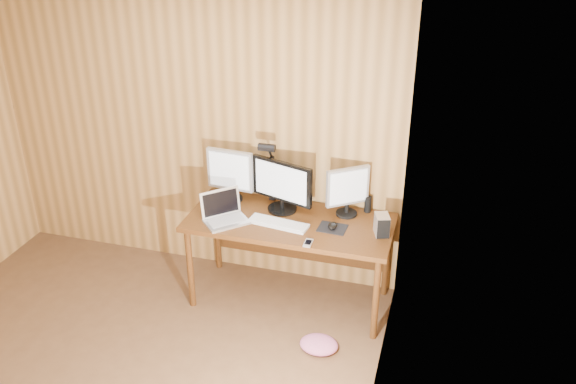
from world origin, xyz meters
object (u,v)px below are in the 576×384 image
at_px(desk, 292,229).
at_px(phone, 308,243).
at_px(mouse, 333,226).
at_px(monitor_center, 282,185).
at_px(desk_lamp, 269,163).
at_px(laptop, 224,213).
at_px(keyboard, 278,223).
at_px(monitor_left, 230,174).
at_px(hard_drive, 382,225).
at_px(speaker, 368,204).
at_px(monitor_right, 348,190).

bearing_deg(desk, phone, -58.94).
bearing_deg(mouse, desk, 161.68).
distance_m(monitor_center, mouse, 0.52).
bearing_deg(mouse, desk_lamp, 153.58).
xyz_separation_m(laptop, phone, (0.71, -0.16, -0.05)).
bearing_deg(keyboard, desk, 75.39).
bearing_deg(phone, keyboard, 143.62).
distance_m(monitor_center, keyboard, 0.32).
xyz_separation_m(monitor_left, mouse, (0.90, -0.23, -0.21)).
bearing_deg(keyboard, desk_lamp, 125.02).
relative_size(keyboard, mouse, 4.35).
bearing_deg(phone, desk, 120.47).
bearing_deg(monitor_center, laptop, -126.19).
relative_size(mouse, phone, 1.00).
height_order(hard_drive, speaker, hard_drive).
xyz_separation_m(keyboard, speaker, (0.62, 0.39, 0.05)).
bearing_deg(desk, speaker, 22.58).
xyz_separation_m(mouse, speaker, (0.21, 0.33, 0.04)).
relative_size(desk, mouse, 14.42).
bearing_deg(monitor_right, mouse, -140.70).
distance_m(monitor_left, mouse, 0.95).
bearing_deg(hard_drive, laptop, 167.25).
bearing_deg(laptop, desk_lamp, 11.46).
bearing_deg(desk, monitor_center, 144.43).
bearing_deg(laptop, hard_drive, -38.09).
xyz_separation_m(monitor_center, monitor_right, (0.51, 0.06, -0.00)).
bearing_deg(monitor_center, monitor_right, 24.91).
height_order(monitor_center, phone, monitor_center).
relative_size(monitor_center, desk_lamp, 0.90).
height_order(mouse, hard_drive, hard_drive).
bearing_deg(phone, hard_drive, 29.41).
xyz_separation_m(desk, laptop, (-0.49, -0.21, 0.18)).
height_order(monitor_right, phone, monitor_right).
height_order(desk, monitor_left, monitor_left).
height_order(monitor_right, mouse, monitor_right).
bearing_deg(monitor_left, desk_lamp, 11.12).
height_order(monitor_right, keyboard, monitor_right).
xyz_separation_m(monitor_right, keyboard, (-0.47, -0.30, -0.20)).
height_order(phone, desk_lamp, desk_lamp).
bearing_deg(monitor_center, hard_drive, 6.55).
bearing_deg(speaker, hard_drive, -64.01).
bearing_deg(monitor_left, desk, -8.32).
xyz_separation_m(monitor_right, mouse, (-0.06, -0.24, -0.19)).
bearing_deg(mouse, keyboard, -173.60).
relative_size(monitor_center, laptop, 1.30).
relative_size(monitor_left, mouse, 3.98).
bearing_deg(monitor_center, phone, -35.88).
xyz_separation_m(keyboard, mouse, (0.41, 0.06, 0.01)).
distance_m(laptop, speaker, 1.14).
height_order(monitor_left, phone, monitor_left).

